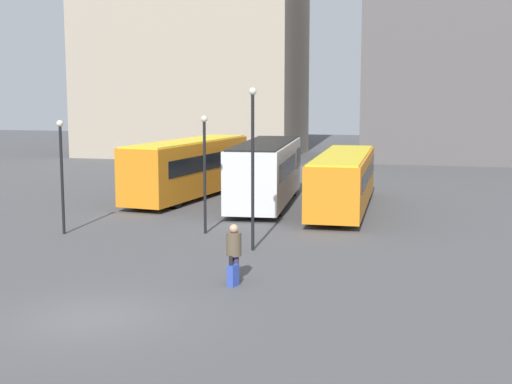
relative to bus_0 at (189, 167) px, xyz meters
The scene contains 9 objects.
ground_plane 21.38m from the bus_0, 78.07° to the right, with size 160.00×160.00×0.00m, color #4C4C4F.
bus_0 is the anchor object (origin of this frame).
bus_1 4.87m from the bus_0, 15.46° to the right, with size 3.40×10.90×3.29m.
bus_2 9.05m from the bus_0, 12.62° to the right, with size 2.77×11.68×2.83m.
traveler 17.97m from the bus_0, 66.68° to the right, with size 0.59×0.59×1.83m.
suitcase 18.52m from the bus_0, 66.99° to the right, with size 0.32×0.42×0.97m.
lamp_post_0 13.86m from the bus_0, 61.22° to the right, with size 0.28×0.28×6.06m.
lamp_post_1 10.26m from the bus_0, 67.43° to the right, with size 0.28×0.28×4.94m.
lamp_post_2 11.10m from the bus_0, 99.47° to the right, with size 0.28×0.28×4.75m.
Camera 1 is at (8.49, -16.63, 5.95)m, focal length 50.00 mm.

